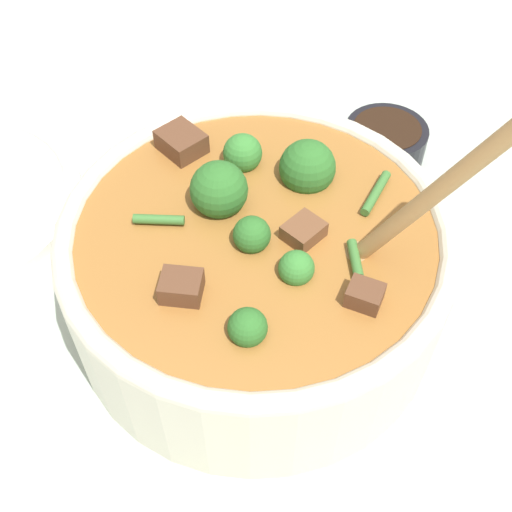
{
  "coord_description": "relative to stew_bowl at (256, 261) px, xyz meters",
  "views": [
    {
      "loc": [
        0.3,
        0.07,
        0.44
      ],
      "look_at": [
        0.0,
        0.0,
        0.07
      ],
      "focal_mm": 45.0,
      "sensor_mm": 36.0,
      "label": 1
    }
  ],
  "objects": [
    {
      "name": "ground_plane",
      "position": [
        0.0,
        -0.0,
        -0.06
      ],
      "size": [
        4.0,
        4.0,
        0.0
      ],
      "primitive_type": "plane",
      "color": "#ADBCAD"
    },
    {
      "name": "stew_bowl",
      "position": [
        0.0,
        0.0,
        0.0
      ],
      "size": [
        0.29,
        0.32,
        0.27
      ],
      "color": "beige",
      "rests_on": "ground_plane"
    },
    {
      "name": "condiment_bowl",
      "position": [
        -0.21,
        0.08,
        -0.04
      ],
      "size": [
        0.08,
        0.08,
        0.04
      ],
      "color": "black",
      "rests_on": "ground_plane"
    }
  ]
}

